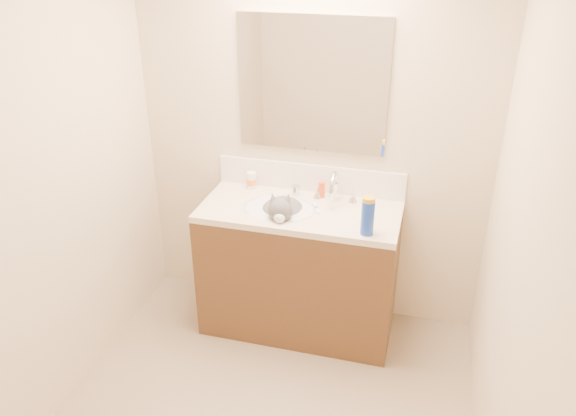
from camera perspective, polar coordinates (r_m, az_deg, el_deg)
The scene contains 16 objects.
room_shell at distance 2.25m, azimuth -4.70°, elevation 3.39°, with size 2.24×2.54×2.52m.
vanity_cabinet at distance 3.59m, azimuth 1.14°, elevation -6.49°, with size 1.20×0.55×0.82m, color #4F321B.
counter_slab at distance 3.37m, azimuth 1.21°, elevation -0.36°, with size 1.20×0.55×0.04m, color beige.
basin at distance 3.39m, azimuth -0.89°, elevation -1.09°, with size 0.45×0.36×0.14m, color white.
faucet at distance 3.41m, azimuth 4.72°, elevation 1.88°, with size 0.28×0.20×0.21m.
cat at distance 3.37m, azimuth -0.58°, elevation -0.63°, with size 0.36×0.41×0.31m.
backsplash at distance 3.55m, azimuth 2.26°, elevation 3.09°, with size 1.20×0.02×0.18m, color white.
mirror at distance 3.36m, azimuth 2.44°, elevation 12.34°, with size 0.90×0.02×0.80m, color white.
pill_bottle at distance 3.61m, azimuth -3.73°, elevation 2.83°, with size 0.06×0.06×0.11m, color white.
pill_label at distance 3.61m, azimuth -3.72°, elevation 2.70°, with size 0.06×0.06×0.04m, color orange.
silver_jar at distance 3.53m, azimuth 0.78°, elevation 1.83°, with size 0.05×0.05×0.06m, color #B7B7BC.
amber_bottle at distance 3.49m, azimuth 3.43°, elevation 1.88°, with size 0.04×0.04×0.10m, color #E24A1A.
toothbrush at distance 3.36m, azimuth 2.88°, elevation 0.01°, with size 0.02×0.15×0.01m, color white.
toothbrush_head at distance 3.36m, azimuth 2.88°, elevation 0.04°, with size 0.01×0.03×0.01m, color #607ECD.
spray_can at distance 3.07m, azimuth 8.09°, elevation -0.99°, with size 0.07×0.07×0.20m, color #1B3FBE.
spray_cap at distance 3.03m, azimuth 8.21°, elevation 0.72°, with size 0.07×0.07×0.04m, color gold.
Camera 1 is at (0.72, -1.94, 2.38)m, focal length 35.00 mm.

